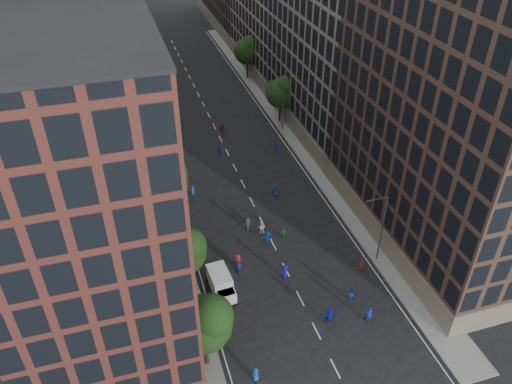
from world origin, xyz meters
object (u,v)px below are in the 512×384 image
at_px(streetlamp_near, 381,226).
at_px(streetlamp_far, 282,102).
at_px(cargo_van, 221,283).
at_px(skater_2, 351,294).
at_px(skater_1, 369,315).
at_px(skater_0, 256,375).

xyz_separation_m(streetlamp_near, streetlamp_far, (0.00, 33.00, 0.00)).
height_order(cargo_van, skater_2, cargo_van).
xyz_separation_m(streetlamp_far, skater_1, (-4.92, -40.87, -4.21)).
xyz_separation_m(streetlamp_near, cargo_van, (-18.18, 0.33, -3.87)).
bearing_deg(streetlamp_near, cargo_van, 178.97).
height_order(streetlamp_far, skater_0, streetlamp_far).
bearing_deg(streetlamp_far, cargo_van, -119.09).
bearing_deg(cargo_van, streetlamp_near, -5.41).
bearing_deg(streetlamp_far, streetlamp_near, -90.00).
bearing_deg(cargo_van, skater_1, -36.11).
xyz_separation_m(streetlamp_far, skater_0, (-17.73, -44.00, -4.37)).
distance_m(cargo_van, skater_2, 13.73).
bearing_deg(skater_0, cargo_van, -98.29).
relative_size(skater_0, skater_2, 0.98).
bearing_deg(cargo_van, skater_2, -25.89).
distance_m(streetlamp_near, skater_2, 8.39).
height_order(cargo_van, skater_0, cargo_van).
height_order(skater_0, skater_1, skater_1).
distance_m(streetlamp_far, cargo_van, 37.59).
relative_size(streetlamp_near, cargo_van, 1.90).
bearing_deg(skater_0, skater_2, -163.47).
xyz_separation_m(skater_0, skater_1, (12.81, 3.13, 0.16)).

